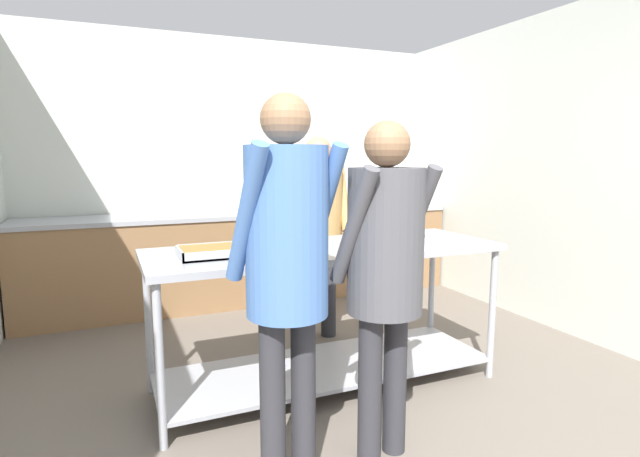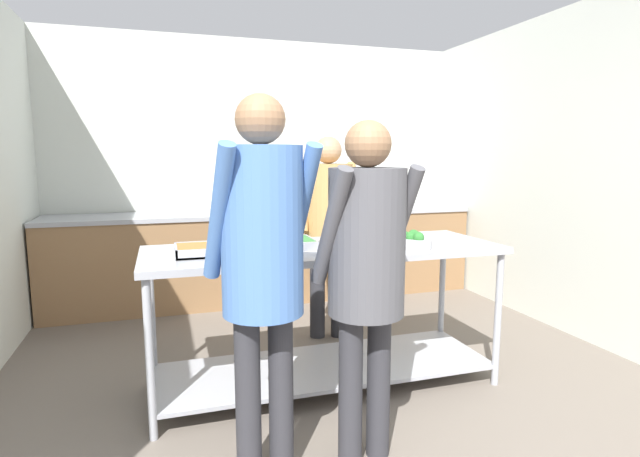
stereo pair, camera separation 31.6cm
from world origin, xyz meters
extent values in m
cube|color=silver|center=(0.00, 4.32, 1.32)|extent=(4.39, 0.06, 2.65)
cube|color=silver|center=(2.17, 2.16, 1.32)|extent=(0.06, 4.44, 2.65)
cube|color=olive|center=(0.00, 3.95, 0.43)|extent=(4.23, 0.62, 0.87)
cube|color=#9EA0A8|center=(0.00, 3.95, 0.89)|extent=(4.23, 0.65, 0.04)
cube|color=black|center=(-0.77, 3.95, 0.89)|extent=(0.44, 0.39, 0.02)
cube|color=#9EA0A8|center=(-0.08, 1.89, 0.88)|extent=(2.19, 0.76, 0.04)
cube|color=#9EA0A8|center=(-0.08, 1.89, 0.12)|extent=(2.11, 0.68, 0.02)
cylinder|color=#9EA0A8|center=(-1.12, 1.56, 0.43)|extent=(0.04, 0.04, 0.86)
cylinder|color=#9EA0A8|center=(0.97, 1.56, 0.43)|extent=(0.04, 0.04, 0.86)
cylinder|color=#9EA0A8|center=(-1.12, 2.22, 0.43)|extent=(0.04, 0.04, 0.86)
cylinder|color=#9EA0A8|center=(0.97, 2.22, 0.43)|extent=(0.04, 0.04, 0.86)
cube|color=#9EA0A8|center=(-0.78, 1.87, 0.91)|extent=(0.38, 0.28, 0.01)
cube|color=#9E6B33|center=(-0.78, 1.87, 0.93)|extent=(0.35, 0.26, 0.04)
cube|color=#9EA0A8|center=(-0.78, 1.74, 0.93)|extent=(0.38, 0.01, 0.05)
cube|color=#9EA0A8|center=(-0.78, 2.01, 0.93)|extent=(0.38, 0.01, 0.05)
cube|color=#9EA0A8|center=(-0.96, 1.87, 0.93)|extent=(0.01, 0.28, 0.05)
cube|color=#9EA0A8|center=(-0.60, 1.87, 0.93)|extent=(0.01, 0.28, 0.05)
cube|color=#9EA0A8|center=(-0.35, 1.92, 0.91)|extent=(0.41, 0.31, 0.01)
cube|color=#387A38|center=(-0.35, 1.92, 0.93)|extent=(0.39, 0.28, 0.04)
cube|color=#9EA0A8|center=(-0.35, 1.78, 0.93)|extent=(0.41, 0.01, 0.05)
cube|color=#9EA0A8|center=(-0.35, 2.07, 0.93)|extent=(0.41, 0.01, 0.05)
cube|color=#9EA0A8|center=(-0.55, 1.92, 0.93)|extent=(0.01, 0.31, 0.05)
cube|color=#9EA0A8|center=(-0.15, 1.92, 0.93)|extent=(0.01, 0.31, 0.05)
cylinder|color=#9EA0A8|center=(0.08, 1.70, 0.94)|extent=(0.23, 0.23, 0.08)
cylinder|color=beige|center=(0.08, 1.70, 0.97)|extent=(0.21, 0.21, 0.01)
cylinder|color=black|center=(0.26, 1.70, 0.97)|extent=(0.14, 0.02, 0.02)
cylinder|color=#B2B2B7|center=(0.41, 1.67, 0.93)|extent=(0.23, 0.23, 0.06)
sphere|color=#2D702D|center=(0.43, 1.68, 0.98)|extent=(0.06, 0.06, 0.06)
sphere|color=#2D702D|center=(0.44, 1.71, 0.98)|extent=(0.07, 0.07, 0.07)
sphere|color=#2D702D|center=(0.37, 1.70, 0.98)|extent=(0.06, 0.06, 0.06)
sphere|color=#2D702D|center=(0.39, 1.66, 0.98)|extent=(0.06, 0.06, 0.06)
sphere|color=#2D702D|center=(0.42, 1.62, 0.98)|extent=(0.07, 0.07, 0.07)
cylinder|color=white|center=(0.69, 1.68, 0.91)|extent=(0.26, 0.26, 0.01)
cylinder|color=white|center=(0.69, 1.68, 0.92)|extent=(0.25, 0.25, 0.01)
cylinder|color=white|center=(0.69, 1.68, 0.93)|extent=(0.25, 0.25, 0.01)
cylinder|color=#2D2D33|center=(-0.70, 1.06, 0.39)|extent=(0.11, 0.11, 0.78)
cylinder|color=#2D2D33|center=(-0.55, 1.09, 0.39)|extent=(0.11, 0.11, 0.78)
cylinder|color=#4770B2|center=(-0.81, 1.04, 1.23)|extent=(0.13, 0.33, 0.59)
cylinder|color=#4770B2|center=(-0.44, 1.11, 1.23)|extent=(0.13, 0.33, 0.59)
cylinder|color=#4770B2|center=(-0.62, 1.08, 1.14)|extent=(0.35, 0.35, 0.72)
sphere|color=#8C6647|center=(-0.62, 1.08, 1.61)|extent=(0.21, 0.21, 0.21)
cylinder|color=#2D2D33|center=(-0.22, 1.06, 0.37)|extent=(0.11, 0.11, 0.73)
cylinder|color=#2D2D33|center=(-0.06, 1.09, 0.37)|extent=(0.11, 0.11, 0.73)
cylinder|color=#4C4C51|center=(-0.33, 1.04, 1.15)|extent=(0.13, 0.31, 0.55)
cylinder|color=#4C4C51|center=(0.04, 1.11, 1.15)|extent=(0.13, 0.31, 0.55)
cylinder|color=#4C4C51|center=(-0.14, 1.08, 1.07)|extent=(0.35, 0.35, 0.67)
sphere|color=#8C6647|center=(-0.14, 1.08, 1.51)|extent=(0.21, 0.21, 0.21)
cylinder|color=#2D2D33|center=(0.30, 2.69, 0.36)|extent=(0.12, 0.12, 0.73)
cylinder|color=#2D2D33|center=(0.14, 2.73, 0.36)|extent=(0.12, 0.12, 0.73)
cylinder|color=tan|center=(0.42, 2.67, 1.14)|extent=(0.13, 0.31, 0.55)
cylinder|color=tan|center=(0.02, 2.75, 1.14)|extent=(0.13, 0.31, 0.55)
cylinder|color=tan|center=(0.22, 2.71, 1.06)|extent=(0.38, 0.38, 0.67)
sphere|color=tan|center=(0.22, 2.71, 1.50)|extent=(0.21, 0.21, 0.21)
cylinder|color=#23602D|center=(0.82, 3.89, 1.00)|extent=(0.08, 0.08, 0.19)
cone|color=#23602D|center=(0.82, 3.89, 1.13)|extent=(0.07, 0.07, 0.07)
cylinder|color=black|center=(0.82, 3.89, 1.17)|extent=(0.03, 0.03, 0.02)
camera|label=1|loc=(-1.32, -0.88, 1.46)|focal=28.00mm
camera|label=2|loc=(-1.02, -0.99, 1.46)|focal=28.00mm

